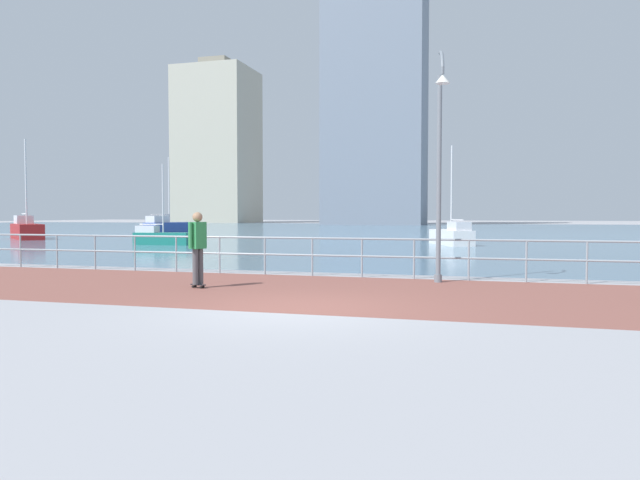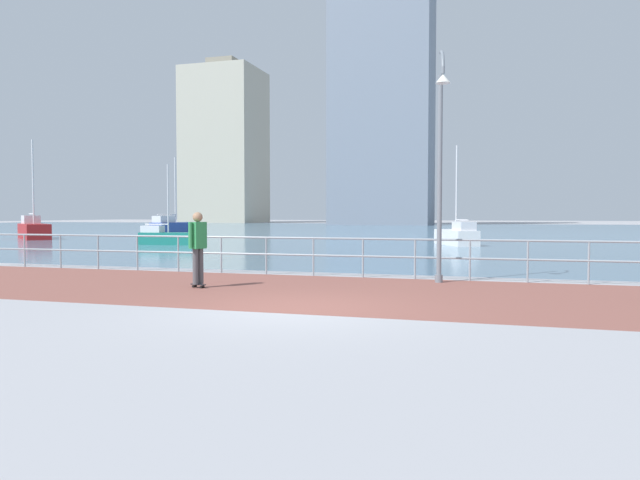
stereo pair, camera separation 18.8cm
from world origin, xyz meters
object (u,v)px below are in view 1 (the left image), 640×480
lamppost (440,155)px  sailboat_red (452,236)px  skateboarder (198,242)px  sailboat_white (161,237)px  sailboat_teal (168,227)px  sailboat_ivory (27,230)px

lamppost → sailboat_red: (-0.76, 18.47, -2.65)m
skateboarder → sailboat_white: bearing=123.2°
sailboat_teal → sailboat_white: 17.85m
lamppost → sailboat_red: lamppost is taller
sailboat_ivory → sailboat_white: (12.94, -4.26, -0.22)m
sailboat_red → sailboat_teal: 26.83m
skateboarder → sailboat_teal: sailboat_teal is taller
sailboat_red → sailboat_ivory: 28.50m
sailboat_white → lamppost: bearing=-41.3°
lamppost → sailboat_white: 21.90m
skateboarder → sailboat_teal: 38.00m
sailboat_red → sailboat_white: bearing=-165.1°
sailboat_teal → sailboat_ivory: size_ratio=0.96×
lamppost → sailboat_teal: sailboat_teal is taller
sailboat_red → sailboat_white: sailboat_red is taller
lamppost → sailboat_ivory: sailboat_ivory is taller
sailboat_red → sailboat_teal: sailboat_teal is taller
sailboat_red → sailboat_white: size_ratio=1.22×
lamppost → skateboarder: 6.23m
lamppost → sailboat_ivory: bearing=147.6°
sailboat_ivory → sailboat_teal: bearing=69.5°
skateboarder → sailboat_teal: (-19.74, 32.47, -0.43)m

